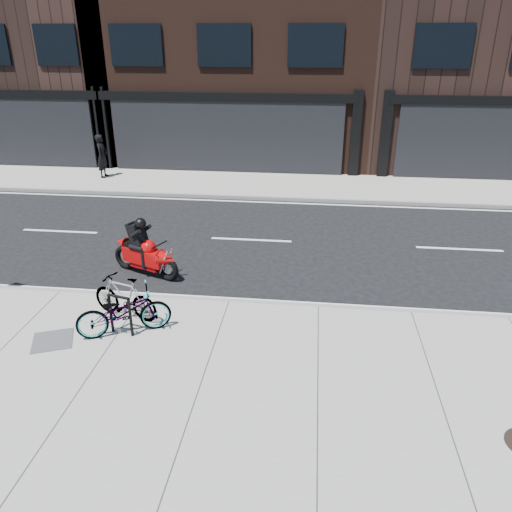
# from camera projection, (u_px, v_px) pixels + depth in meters

# --- Properties ---
(ground) EXTENTS (120.00, 120.00, 0.00)m
(ground) POSITION_uv_depth(u_px,v_px,m) (242.00, 269.00, 13.06)
(ground) COLOR black
(ground) RESTS_ON ground
(sidewalk_near) EXTENTS (60.00, 6.00, 0.13)m
(sidewalk_near) POSITION_uv_depth(u_px,v_px,m) (200.00, 390.00, 8.50)
(sidewalk_near) COLOR gray
(sidewalk_near) RESTS_ON ground
(sidewalk_far) EXTENTS (60.00, 3.50, 0.13)m
(sidewalk_far) POSITION_uv_depth(u_px,v_px,m) (269.00, 185.00, 20.06)
(sidewalk_far) COLOR gray
(sidewalk_far) RESTS_ON ground
(building_midwest) EXTENTS (10.00, 10.00, 12.00)m
(building_midwest) POSITION_uv_depth(u_px,v_px,m) (45.00, 25.00, 25.04)
(building_midwest) COLOR black
(building_midwest) RESTS_ON ground
(building_mideast) EXTENTS (12.00, 10.00, 12.50)m
(building_mideast) POSITION_uv_depth(u_px,v_px,m) (504.00, 19.00, 22.59)
(building_mideast) COLOR black
(building_mideast) RESTS_ON ground
(bike_rack) EXTENTS (0.50, 0.17, 0.87)m
(bike_rack) POSITION_uv_depth(u_px,v_px,m) (120.00, 311.00, 9.79)
(bike_rack) COLOR black
(bike_rack) RESTS_ON sidewalk_near
(bicycle_front) EXTENTS (1.95, 1.35, 0.97)m
(bicycle_front) POSITION_uv_depth(u_px,v_px,m) (124.00, 312.00, 9.82)
(bicycle_front) COLOR gray
(bicycle_front) RESTS_ON sidewalk_near
(bicycle_rear) EXTENTS (1.63, 0.90, 0.95)m
(bicycle_rear) POSITION_uv_depth(u_px,v_px,m) (125.00, 297.00, 10.41)
(bicycle_rear) COLOR gray
(bicycle_rear) RESTS_ON sidewalk_near
(motorcycle) EXTENTS (1.93, 1.08, 1.52)m
(motorcycle) POSITION_uv_depth(u_px,v_px,m) (147.00, 253.00, 12.47)
(motorcycle) COLOR black
(motorcycle) RESTS_ON ground
(pedestrian) EXTENTS (0.43, 0.65, 1.76)m
(pedestrian) POSITION_uv_depth(u_px,v_px,m) (102.00, 156.00, 20.57)
(pedestrian) COLOR black
(pedestrian) RESTS_ON sidewalk_far
(utility_grate) EXTENTS (0.98, 0.98, 0.02)m
(utility_grate) POSITION_uv_depth(u_px,v_px,m) (53.00, 340.00, 9.76)
(utility_grate) COLOR #4A4A4D
(utility_grate) RESTS_ON sidewalk_near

